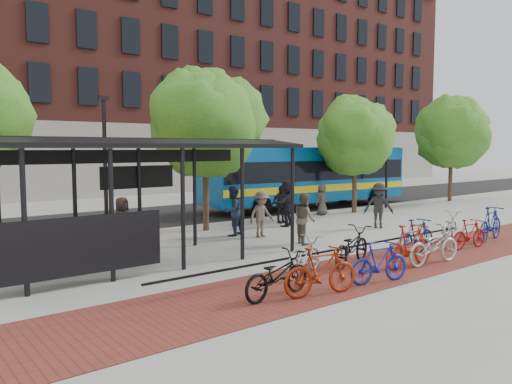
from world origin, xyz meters
TOP-DOWN VIEW (x-y plane):
  - ground at (0.00, 0.00)m, footprint 160.00×160.00m
  - asphalt_street at (0.00, 8.00)m, footprint 160.00×8.00m
  - curb at (0.00, 4.00)m, footprint 160.00×0.25m
  - brick_strip at (-2.00, -5.00)m, footprint 24.00×3.00m
  - bike_rack_rail at (-3.30, -4.10)m, footprint 12.00×0.05m
  - building_brick at (10.00, 26.00)m, footprint 55.00×14.00m
  - bus_shelter at (-8.13, -0.48)m, footprint 10.60×3.07m
  - tree_b at (-2.90, 3.35)m, footprint 5.15×4.20m
  - tree_c at (6.09, 3.35)m, footprint 4.66×3.80m
  - tree_d at (15.10, 3.35)m, footprint 5.39×4.40m
  - lamp_post_left at (-7.00, 3.60)m, footprint 0.35×0.20m
  - lamp_post_right at (9.00, 3.60)m, footprint 0.35×0.20m
  - bus at (5.40, 6.16)m, footprint 12.55×3.64m
  - bike_0 at (-6.69, -5.40)m, footprint 2.01×0.89m
  - bike_1 at (-5.82, -5.89)m, footprint 1.95×0.93m
  - bike_2 at (-4.86, -4.33)m, footprint 1.99×1.27m
  - bike_3 at (-3.94, -6.04)m, footprint 1.80×0.83m
  - bike_4 at (-3.05, -4.38)m, footprint 2.19×1.31m
  - bike_5 at (-1.95, -5.52)m, footprint 2.04×0.63m
  - bike_6 at (-1.10, -5.73)m, footprint 2.14×0.89m
  - bike_7 at (-0.14, -4.52)m, footprint 1.84×0.55m
  - bike_9 at (1.77, -5.22)m, footprint 1.70×0.66m
  - bike_10 at (2.71, -3.95)m, footprint 2.03×1.25m
  - bike_11 at (3.72, -4.94)m, footprint 2.13×0.88m
  - pedestrian_0 at (-7.02, 2.21)m, footprint 0.97×0.92m
  - pedestrian_2 at (-2.90, 1.58)m, footprint 1.10×0.97m
  - pedestrian_3 at (-2.23, 0.69)m, footprint 1.11×0.66m
  - pedestrian_4 at (0.66, 2.90)m, footprint 1.00×0.47m
  - pedestrian_5 at (0.28, 2.08)m, footprint 1.87×1.36m
  - pedestrian_6 at (3.97, 3.62)m, footprint 0.83×0.62m
  - pedestrian_8 at (-1.87, -1.24)m, footprint 0.94×1.05m
  - pedestrian_9 at (2.91, -0.65)m, footprint 1.35×1.34m

SIDE VIEW (x-z plane):
  - ground at x=0.00m, z-range 0.00..0.00m
  - bike_rack_rail at x=-3.30m, z-range -0.47..0.47m
  - brick_strip at x=-2.00m, z-range 0.00..0.01m
  - asphalt_street at x=0.00m, z-range 0.00..0.01m
  - curb at x=0.00m, z-range 0.00..0.12m
  - bike_2 at x=-4.86m, z-range 0.00..0.99m
  - bike_9 at x=1.77m, z-range 0.00..0.99m
  - bike_10 at x=2.71m, z-range 0.00..1.01m
  - bike_0 at x=-6.69m, z-range 0.00..1.02m
  - bike_3 at x=-3.94m, z-range 0.00..1.04m
  - bike_4 at x=-3.05m, z-range 0.00..1.09m
  - bike_6 at x=-1.10m, z-range 0.00..1.09m
  - bike_7 at x=-0.14m, z-range 0.00..1.10m
  - bike_1 at x=-5.82m, z-range 0.00..1.13m
  - bike_5 at x=-1.95m, z-range 0.00..1.22m
  - bike_11 at x=3.72m, z-range 0.00..1.24m
  - pedestrian_6 at x=3.97m, z-range 0.00..1.54m
  - pedestrian_4 at x=0.66m, z-range 0.00..1.67m
  - pedestrian_0 at x=-7.02m, z-range 0.00..1.67m
  - pedestrian_3 at x=-2.23m, z-range 0.00..1.70m
  - pedestrian_8 at x=-1.87m, z-range 0.00..1.77m
  - pedestrian_9 at x=2.91m, z-range 0.00..1.87m
  - pedestrian_2 at x=-2.90m, z-range 0.00..1.90m
  - pedestrian_5 at x=0.28m, z-range 0.00..1.95m
  - bus at x=5.40m, z-range 0.25..3.59m
  - lamp_post_left at x=-7.00m, z-range 0.18..5.31m
  - lamp_post_right at x=9.00m, z-range 0.18..5.31m
  - bus_shelter at x=-8.13m, z-range 1.20..4.80m
  - tree_c at x=6.09m, z-range 1.09..7.02m
  - tree_b at x=-2.90m, z-range 1.22..7.69m
  - tree_d at x=15.10m, z-range 1.19..7.74m
  - building_brick at x=10.00m, z-range 0.00..20.00m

